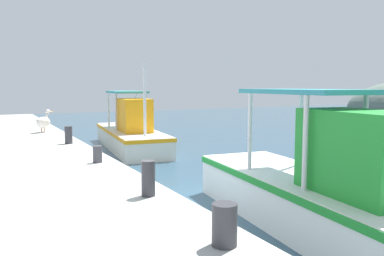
# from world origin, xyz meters

# --- Properties ---
(fishing_boat_nearest) EXTENTS (6.49, 2.46, 3.20)m
(fishing_boat_nearest) POSITION_xyz_m (-7.27, 2.47, 0.65)
(fishing_boat_nearest) COLOR silver
(fishing_boat_nearest) RESTS_ON ground
(fishing_boat_second) EXTENTS (6.40, 2.41, 2.82)m
(fishing_boat_second) POSITION_xyz_m (2.88, 2.28, 0.70)
(fishing_boat_second) COLOR white
(fishing_boat_second) RESTS_ON ground
(pelican) EXTENTS (0.82, 0.82, 0.82)m
(pelican) POSITION_xyz_m (-7.66, -0.70, 1.20)
(pelican) COLOR tan
(pelican) RESTS_ON quay_pier
(mooring_bollard_nearest) EXTENTS (0.22, 0.22, 0.51)m
(mooring_bollard_nearest) POSITION_xyz_m (-4.31, -0.45, 1.05)
(mooring_bollard_nearest) COLOR #333338
(mooring_bollard_nearest) RESTS_ON quay_pier
(mooring_bollard_second) EXTENTS (0.20, 0.20, 0.37)m
(mooring_bollard_second) POSITION_xyz_m (-1.08, -0.45, 0.98)
(mooring_bollard_second) COLOR #333338
(mooring_bollard_second) RESTS_ON quay_pier
(mooring_bollard_third) EXTENTS (0.21, 0.21, 0.54)m
(mooring_bollard_third) POSITION_xyz_m (1.90, -0.45, 1.07)
(mooring_bollard_third) COLOR #333338
(mooring_bollard_third) RESTS_ON quay_pier
(mooring_bollard_fourth) EXTENTS (0.27, 0.27, 0.45)m
(mooring_bollard_fourth) POSITION_xyz_m (4.04, -0.45, 1.02)
(mooring_bollard_fourth) COLOR #333338
(mooring_bollard_fourth) RESTS_ON quay_pier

